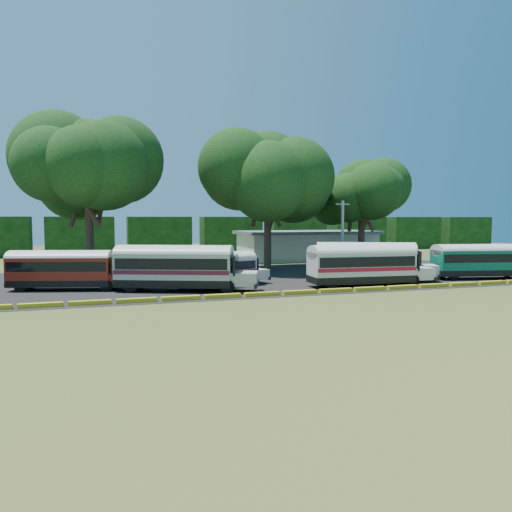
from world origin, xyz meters
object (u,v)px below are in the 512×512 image
object	(u,v)px
bus_white_red	(364,263)
bus_red	(64,267)
tree_west	(88,165)
bus_cream_west	(178,265)
bus_teal	(479,259)

from	to	relation	value
bus_white_red	bus_red	bearing A→B (deg)	171.40
bus_white_red	tree_west	xyz separation A→B (m)	(-21.80, 14.89, 8.90)
bus_red	bus_cream_west	xyz separation A→B (m)	(8.48, -3.45, 0.22)
tree_west	bus_teal	bearing A→B (deg)	-21.17
bus_teal	bus_red	bearing A→B (deg)	-175.91
bus_teal	tree_west	world-z (taller)	tree_west
bus_white_red	tree_west	world-z (taller)	tree_west
bus_white_red	bus_teal	world-z (taller)	bus_white_red
bus_white_red	tree_west	size ratio (longest dim) A/B	0.72
bus_cream_west	bus_white_red	bearing A→B (deg)	14.52
bus_red	bus_teal	world-z (taller)	bus_teal
bus_white_red	tree_west	bearing A→B (deg)	150.27
bus_red	bus_white_red	bearing A→B (deg)	2.47
tree_west	bus_red	bearing A→B (deg)	-101.60
bus_red	tree_west	bearing A→B (deg)	94.06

